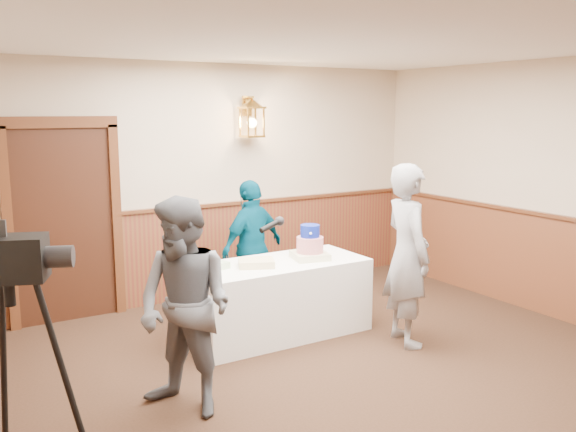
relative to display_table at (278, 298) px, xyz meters
name	(u,v)px	position (x,y,z in m)	size (l,w,h in m)	color
ground	(391,415)	(-0.13, -1.90, -0.38)	(7.00, 7.00, 0.00)	black
room_shell	(352,207)	(-0.18, -1.45, 1.15)	(6.02, 7.02, 2.81)	tan
display_table	(278,298)	(0.00, 0.00, 0.00)	(1.80, 0.80, 0.75)	white
tiered_cake	(310,246)	(0.35, -0.05, 0.51)	(0.41, 0.41, 0.35)	beige
sheet_cake_yellow	(256,263)	(-0.26, -0.04, 0.41)	(0.34, 0.26, 0.07)	#D6BE80
sheet_cake_green	(212,266)	(-0.67, 0.10, 0.41)	(0.28, 0.22, 0.06)	#A3C68C
interviewer	(185,307)	(-1.40, -1.05, 0.45)	(1.56, 1.00, 1.64)	#52555B
baker	(407,255)	(0.95, -0.85, 0.51)	(0.64, 0.42, 1.76)	gray
assistant_p	(252,247)	(0.09, 0.71, 0.38)	(0.88, 0.37, 1.50)	#013F57
tv_camera_rig	(18,396)	(-2.64, -1.72, 0.35)	(0.63, 0.59, 1.61)	black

